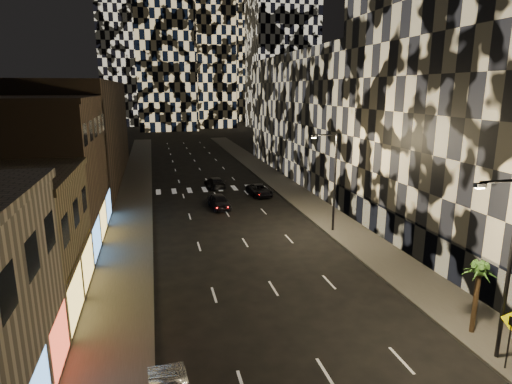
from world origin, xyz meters
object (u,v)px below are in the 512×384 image
streetlight_near (507,258)px  car_dark_midlane (219,201)px  palm_tree (479,274)px  car_dark_oncoming (215,183)px  ped_sign (511,330)px  streetlight_far (333,176)px  car_dark_rightlane (259,190)px

streetlight_near → car_dark_midlane: streetlight_near is taller
car_dark_midlane → palm_tree: palm_tree is taller
streetlight_near → car_dark_oncoming: bearing=101.0°
car_dark_midlane → palm_tree: bearing=-77.9°
streetlight_near → car_dark_oncoming: (-7.85, 40.52, -4.61)m
streetlight_near → car_dark_midlane: 32.04m
streetlight_near → car_dark_midlane: (-8.85, 30.45, -4.56)m
ped_sign → streetlight_far: bearing=66.1°
car_dark_midlane → palm_tree: size_ratio=1.14×
streetlight_far → ped_sign: (-0.05, -20.86, -3.18)m
car_dark_oncoming → car_dark_rightlane: car_dark_oncoming is taller
car_dark_rightlane → streetlight_near: bearing=-89.8°
streetlight_near → palm_tree: bearing=73.6°
car_dark_oncoming → ped_sign: 42.13m
car_dark_oncoming → car_dark_rightlane: 7.31m
streetlight_near → streetlight_far: size_ratio=1.00×
car_dark_rightlane → ped_sign: 36.00m
car_dark_oncoming → palm_tree: size_ratio=1.25×
streetlight_far → palm_tree: streetlight_far is taller
streetlight_far → car_dark_midlane: (-8.85, 10.45, -4.56)m
ped_sign → car_dark_rightlane: bearing=71.1°
car_dark_oncoming → palm_tree: palm_tree is taller
car_dark_midlane → car_dark_oncoming: size_ratio=0.91×
streetlight_far → ped_sign: streetlight_far is taller
car_dark_oncoming → car_dark_rightlane: bearing=124.6°
ped_sign → streetlight_near: bearing=63.0°
palm_tree → ped_sign: bearing=-102.8°
car_dark_midlane → car_dark_oncoming: (1.00, 10.07, -0.05)m
car_dark_midlane → car_dark_rightlane: bearing=31.7°
car_dark_midlane → ped_sign: bearing=-80.7°
car_dark_oncoming → palm_tree: bearing=96.4°
streetlight_far → car_dark_midlane: streetlight_far is taller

